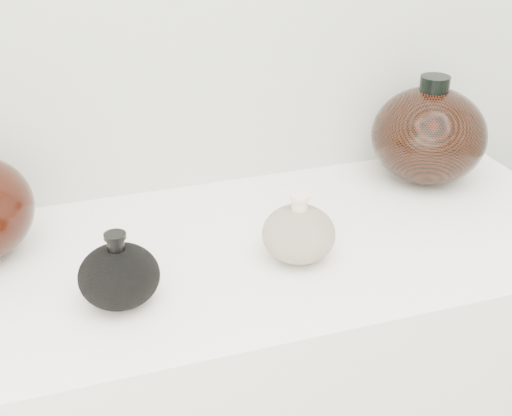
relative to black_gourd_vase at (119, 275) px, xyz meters
name	(u,v)px	position (x,y,z in m)	size (l,w,h in m)	color
black_gourd_vase	(119,275)	(0.00, 0.00, 0.00)	(0.15, 0.15, 0.11)	black
cream_gourd_vase	(299,233)	(0.28, 0.03, 0.00)	(0.15, 0.15, 0.11)	#BBA78F
right_round_pot	(429,135)	(0.62, 0.22, 0.05)	(0.26, 0.26, 0.20)	black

